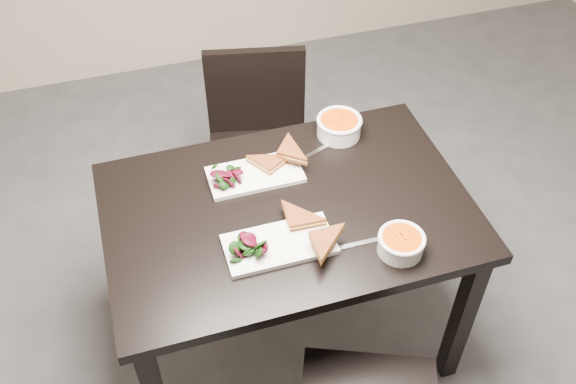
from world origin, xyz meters
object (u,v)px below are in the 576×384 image
at_px(table, 288,227).
at_px(soup_bowl_near, 401,243).
at_px(plate_near, 279,244).
at_px(plate_far, 255,175).
at_px(soup_bowl_far, 339,126).
at_px(chair_far, 258,138).

distance_m(table, soup_bowl_near, 0.41).
bearing_deg(table, plate_near, -116.26).
relative_size(table, plate_far, 3.72).
bearing_deg(soup_bowl_near, plate_near, 160.22).
distance_m(plate_far, soup_bowl_far, 0.38).
bearing_deg(soup_bowl_far, soup_bowl_near, -91.22).
xyz_separation_m(table, soup_bowl_far, (0.29, 0.30, 0.14)).
relative_size(plate_near, soup_bowl_near, 2.33).
relative_size(plate_near, soup_bowl_far, 2.04).
relative_size(table, plate_near, 3.53).
distance_m(chair_far, soup_bowl_far, 0.53).
xyz_separation_m(table, chair_far, (0.07, 0.67, -0.17)).
height_order(table, plate_near, plate_near).
bearing_deg(table, soup_bowl_near, -45.32).
bearing_deg(plate_near, soup_bowl_near, -19.78).
height_order(chair_far, soup_bowl_far, chair_far).
distance_m(table, chair_far, 0.70).
relative_size(table, soup_bowl_far, 7.19).
bearing_deg(soup_bowl_near, plate_far, 127.03).
height_order(chair_far, plate_near, chair_far).
bearing_deg(plate_far, chair_far, 74.62).
bearing_deg(soup_bowl_near, chair_far, 102.01).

